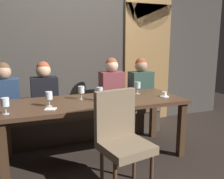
% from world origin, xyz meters
% --- Properties ---
extents(ground, '(9.00, 9.00, 0.00)m').
position_xyz_m(ground, '(0.00, 0.00, 0.00)').
color(ground, black).
extents(back_wall_tiled, '(6.00, 0.12, 3.00)m').
position_xyz_m(back_wall_tiled, '(0.00, 1.22, 1.50)').
color(back_wall_tiled, '#423D38').
rests_on(back_wall_tiled, ground).
extents(arched_door, '(0.90, 0.05, 2.55)m').
position_xyz_m(arched_door, '(1.35, 1.15, 1.36)').
color(arched_door, olive).
rests_on(arched_door, ground).
extents(dining_table, '(2.20, 0.84, 0.74)m').
position_xyz_m(dining_table, '(0.00, 0.00, 0.65)').
color(dining_table, '#412B1C').
rests_on(dining_table, ground).
extents(banquette_bench, '(2.50, 0.44, 0.45)m').
position_xyz_m(banquette_bench, '(0.00, 0.70, 0.23)').
color(banquette_bench, '#40352A').
rests_on(banquette_bench, ground).
extents(chair_near_side, '(0.51, 0.51, 0.98)m').
position_xyz_m(chair_near_side, '(0.04, -0.72, 0.56)').
color(chair_near_side, '#4C3321').
rests_on(chair_near_side, ground).
extents(diner_redhead, '(0.36, 0.24, 0.73)m').
position_xyz_m(diner_redhead, '(-1.04, 0.69, 0.79)').
color(diner_redhead, navy).
rests_on(diner_redhead, banquette_bench).
extents(diner_bearded, '(0.36, 0.24, 0.73)m').
position_xyz_m(diner_bearded, '(-0.53, 0.69, 0.79)').
color(diner_bearded, black).
rests_on(diner_bearded, banquette_bench).
extents(diner_far_end, '(0.36, 0.24, 0.76)m').
position_xyz_m(diner_far_end, '(0.49, 0.72, 0.81)').
color(diner_far_end, brown).
rests_on(diner_far_end, banquette_bench).
extents(diner_near_end, '(0.36, 0.24, 0.74)m').
position_xyz_m(diner_near_end, '(0.98, 0.68, 0.80)').
color(diner_near_end, '#2D473D').
rests_on(diner_near_end, banquette_bench).
extents(wine_glass_far_right, '(0.08, 0.08, 0.16)m').
position_xyz_m(wine_glass_far_right, '(-0.55, -0.09, 0.85)').
color(wine_glass_far_right, silver).
rests_on(wine_glass_far_right, dining_table).
extents(wine_glass_near_right, '(0.08, 0.08, 0.16)m').
position_xyz_m(wine_glass_near_right, '(0.05, -0.04, 0.85)').
color(wine_glass_near_right, silver).
rests_on(wine_glass_near_right, dining_table).
extents(wine_glass_far_left, '(0.08, 0.08, 0.16)m').
position_xyz_m(wine_glass_far_left, '(-0.14, 0.11, 0.86)').
color(wine_glass_far_left, silver).
rests_on(wine_glass_far_left, dining_table).
extents(wine_glass_end_left, '(0.08, 0.08, 0.16)m').
position_xyz_m(wine_glass_end_left, '(-0.98, -0.24, 0.86)').
color(wine_glass_end_left, silver).
rests_on(wine_glass_end_left, dining_table).
extents(wine_glass_near_left, '(0.08, 0.08, 0.16)m').
position_xyz_m(wine_glass_near_left, '(0.66, 0.16, 0.86)').
color(wine_glass_near_left, silver).
rests_on(wine_glass_near_left, dining_table).
extents(espresso_cup, '(0.12, 0.12, 0.06)m').
position_xyz_m(espresso_cup, '(0.90, -0.13, 0.77)').
color(espresso_cup, white).
rests_on(espresso_cup, dining_table).
extents(dessert_plate, '(0.19, 0.19, 0.05)m').
position_xyz_m(dessert_plate, '(0.24, -0.25, 0.75)').
color(dessert_plate, white).
rests_on(dessert_plate, dining_table).
extents(fork_on_table, '(0.07, 0.17, 0.01)m').
position_xyz_m(fork_on_table, '(0.10, -0.25, 0.74)').
color(fork_on_table, silver).
rests_on(fork_on_table, dining_table).
extents(folded_napkin, '(0.14, 0.13, 0.01)m').
position_xyz_m(folded_napkin, '(-0.55, -0.22, 0.74)').
color(folded_napkin, silver).
rests_on(folded_napkin, dining_table).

